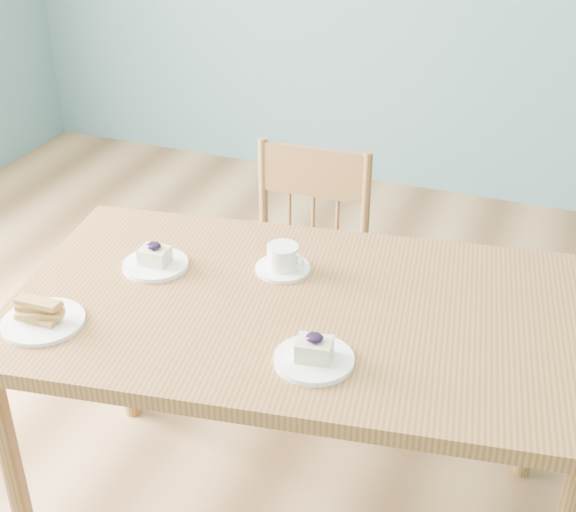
{
  "coord_description": "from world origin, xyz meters",
  "views": [
    {
      "loc": [
        0.52,
        -1.41,
        1.83
      ],
      "look_at": [
        -0.09,
        0.17,
        0.85
      ],
      "focal_mm": 50.0,
      "sensor_mm": 36.0,
      "label": 1
    }
  ],
  "objects": [
    {
      "name": "room",
      "position": [
        0.0,
        0.0,
        1.35
      ],
      "size": [
        5.01,
        5.01,
        2.71
      ],
      "color": "#AB7E4F",
      "rests_on": "ground"
    },
    {
      "name": "dining_table",
      "position": [
        -0.04,
        0.12,
        0.68
      ],
      "size": [
        1.51,
        1.01,
        0.75
      ],
      "rotation": [
        0.0,
        0.0,
        0.15
      ],
      "color": "#976739",
      "rests_on": "ground"
    },
    {
      "name": "dining_chair",
      "position": [
        -0.26,
        0.72,
        0.44
      ],
      "size": [
        0.4,
        0.39,
        0.86
      ],
      "rotation": [
        0.0,
        0.0,
        0.03
      ],
      "color": "#976739",
      "rests_on": "ground"
    },
    {
      "name": "cheesecake_plate_near",
      "position": [
        0.07,
        -0.08,
        0.77
      ],
      "size": [
        0.18,
        0.18,
        0.07
      ],
      "rotation": [
        0.0,
        0.0,
        0.14
      ],
      "color": "white",
      "rests_on": "dining_table"
    },
    {
      "name": "cheesecake_plate_far",
      "position": [
        -0.46,
        0.16,
        0.77
      ],
      "size": [
        0.17,
        0.17,
        0.07
      ],
      "rotation": [
        0.0,
        0.0,
        0.03
      ],
      "color": "white",
      "rests_on": "dining_table"
    },
    {
      "name": "coffee_cup",
      "position": [
        -0.14,
        0.26,
        0.78
      ],
      "size": [
        0.14,
        0.14,
        0.07
      ],
      "rotation": [
        0.0,
        0.0,
        -0.18
      ],
      "color": "white",
      "rests_on": "dining_table"
    },
    {
      "name": "biscotti_plate",
      "position": [
        -0.58,
        -0.17,
        0.77
      ],
      "size": [
        0.19,
        0.19,
        0.06
      ],
      "rotation": [
        0.0,
        0.0,
        0.04
      ],
      "color": "white",
      "rests_on": "dining_table"
    }
  ]
}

